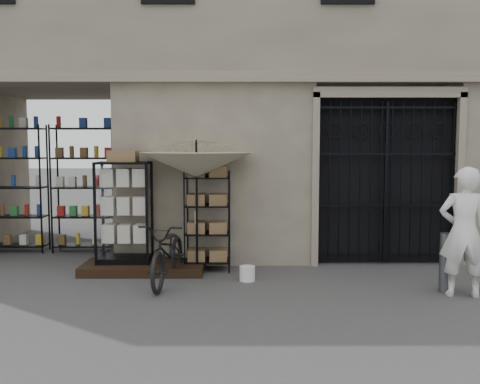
{
  "coord_description": "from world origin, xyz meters",
  "views": [
    {
      "loc": [
        -0.82,
        -7.18,
        2.12
      ],
      "look_at": [
        -0.8,
        1.4,
        1.35
      ],
      "focal_mm": 40.0,
      "sensor_mm": 36.0,
      "label": 1
    }
  ],
  "objects_px": {
    "display_cabinet": "(124,217)",
    "market_umbrella": "(196,158)",
    "wire_rack": "(208,222)",
    "white_bucket": "(247,274)",
    "bicycle": "(169,283)",
    "steel_bollard": "(445,263)",
    "shopkeeper": "(461,296)"
  },
  "relations": [
    {
      "from": "display_cabinet",
      "to": "market_umbrella",
      "type": "bearing_deg",
      "value": -1.97
    },
    {
      "from": "wire_rack",
      "to": "display_cabinet",
      "type": "bearing_deg",
      "value": -167.47
    },
    {
      "from": "display_cabinet",
      "to": "white_bucket",
      "type": "relative_size",
      "value": 7.6
    },
    {
      "from": "bicycle",
      "to": "steel_bollard",
      "type": "height_order",
      "value": "bicycle"
    },
    {
      "from": "display_cabinet",
      "to": "white_bucket",
      "type": "height_order",
      "value": "display_cabinet"
    },
    {
      "from": "bicycle",
      "to": "wire_rack",
      "type": "bearing_deg",
      "value": 64.52
    },
    {
      "from": "market_umbrella",
      "to": "bicycle",
      "type": "xyz_separation_m",
      "value": [
        -0.38,
        -0.69,
        -1.89
      ]
    },
    {
      "from": "white_bucket",
      "to": "wire_rack",
      "type": "bearing_deg",
      "value": 131.34
    },
    {
      "from": "wire_rack",
      "to": "bicycle",
      "type": "height_order",
      "value": "wire_rack"
    },
    {
      "from": "display_cabinet",
      "to": "market_umbrella",
      "type": "height_order",
      "value": "market_umbrella"
    },
    {
      "from": "display_cabinet",
      "to": "white_bucket",
      "type": "bearing_deg",
      "value": -14.46
    },
    {
      "from": "wire_rack",
      "to": "white_bucket",
      "type": "relative_size",
      "value": 6.96
    },
    {
      "from": "wire_rack",
      "to": "steel_bollard",
      "type": "height_order",
      "value": "wire_rack"
    },
    {
      "from": "white_bucket",
      "to": "steel_bollard",
      "type": "height_order",
      "value": "steel_bollard"
    },
    {
      "from": "wire_rack",
      "to": "market_umbrella",
      "type": "height_order",
      "value": "market_umbrella"
    },
    {
      "from": "wire_rack",
      "to": "shopkeeper",
      "type": "relative_size",
      "value": 0.92
    },
    {
      "from": "display_cabinet",
      "to": "steel_bollard",
      "type": "relative_size",
      "value": 2.13
    },
    {
      "from": "white_bucket",
      "to": "shopkeeper",
      "type": "distance_m",
      "value": 3.11
    },
    {
      "from": "bicycle",
      "to": "steel_bollard",
      "type": "relative_size",
      "value": 2.14
    },
    {
      "from": "market_umbrella",
      "to": "display_cabinet",
      "type": "bearing_deg",
      "value": 174.25
    },
    {
      "from": "market_umbrella",
      "to": "shopkeeper",
      "type": "distance_m",
      "value": 4.48
    },
    {
      "from": "wire_rack",
      "to": "white_bucket",
      "type": "xyz_separation_m",
      "value": [
        0.66,
        -0.75,
        -0.7
      ]
    },
    {
      "from": "market_umbrella",
      "to": "bicycle",
      "type": "relative_size",
      "value": 1.44
    },
    {
      "from": "display_cabinet",
      "to": "shopkeeper",
      "type": "height_order",
      "value": "display_cabinet"
    },
    {
      "from": "display_cabinet",
      "to": "market_umbrella",
      "type": "relative_size",
      "value": 0.69
    },
    {
      "from": "steel_bollard",
      "to": "shopkeeper",
      "type": "height_order",
      "value": "steel_bollard"
    },
    {
      "from": "wire_rack",
      "to": "market_umbrella",
      "type": "bearing_deg",
      "value": -120.74
    },
    {
      "from": "display_cabinet",
      "to": "wire_rack",
      "type": "height_order",
      "value": "display_cabinet"
    },
    {
      "from": "white_bucket",
      "to": "steel_bollard",
      "type": "relative_size",
      "value": 0.28
    },
    {
      "from": "steel_bollard",
      "to": "wire_rack",
      "type": "bearing_deg",
      "value": 158.52
    },
    {
      "from": "market_umbrella",
      "to": "steel_bollard",
      "type": "relative_size",
      "value": 3.07
    },
    {
      "from": "steel_bollard",
      "to": "market_umbrella",
      "type": "bearing_deg",
      "value": 162.16
    }
  ]
}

